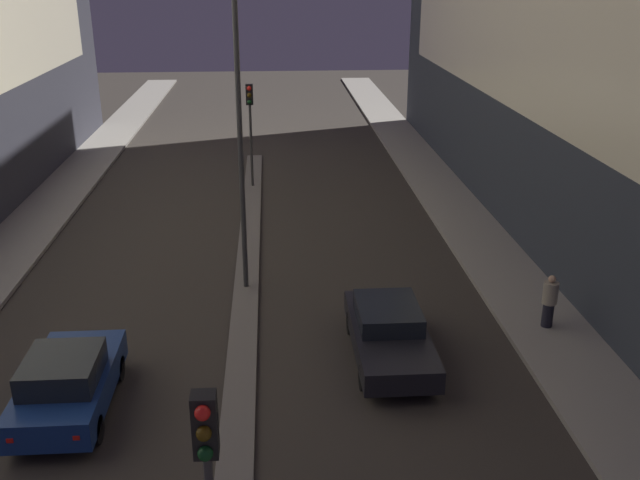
{
  "coord_description": "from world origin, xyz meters",
  "views": [
    {
      "loc": [
        0.92,
        -4.86,
        9.72
      ],
      "look_at": [
        2.32,
        15.23,
        1.91
      ],
      "focal_mm": 40.0,
      "sensor_mm": 36.0,
      "label": 1
    }
  ],
  "objects_px": {
    "street_lamp": "(238,95)",
    "pedestrian_on_right_sidewalk": "(549,300)",
    "traffic_light_mid": "(250,112)",
    "car_right_lane": "(389,332)",
    "traffic_light_near": "(208,478)",
    "car_left_lane": "(68,383)"
  },
  "relations": [
    {
      "from": "street_lamp",
      "to": "pedestrian_on_right_sidewalk",
      "type": "relative_size",
      "value": 6.11
    },
    {
      "from": "traffic_light_mid",
      "to": "street_lamp",
      "type": "xyz_separation_m",
      "value": [
        0.0,
        -11.1,
        2.65
      ]
    },
    {
      "from": "car_right_lane",
      "to": "traffic_light_near",
      "type": "bearing_deg",
      "value": -113.76
    },
    {
      "from": "car_right_lane",
      "to": "pedestrian_on_right_sidewalk",
      "type": "xyz_separation_m",
      "value": [
        4.7,
        1.12,
        0.23
      ]
    },
    {
      "from": "traffic_light_near",
      "to": "car_left_lane",
      "type": "relative_size",
      "value": 1.14
    },
    {
      "from": "traffic_light_mid",
      "to": "car_left_lane",
      "type": "distance_m",
      "value": 18.18
    },
    {
      "from": "traffic_light_near",
      "to": "pedestrian_on_right_sidewalk",
      "type": "xyz_separation_m",
      "value": [
        8.57,
        9.91,
        -2.58
      ]
    },
    {
      "from": "traffic_light_mid",
      "to": "pedestrian_on_right_sidewalk",
      "type": "distance_m",
      "value": 17.01
    },
    {
      "from": "traffic_light_mid",
      "to": "street_lamp",
      "type": "distance_m",
      "value": 11.41
    },
    {
      "from": "pedestrian_on_right_sidewalk",
      "to": "traffic_light_near",
      "type": "bearing_deg",
      "value": -130.86
    },
    {
      "from": "street_lamp",
      "to": "car_right_lane",
      "type": "height_order",
      "value": "street_lamp"
    },
    {
      "from": "traffic_light_near",
      "to": "street_lamp",
      "type": "distance_m",
      "value": 13.53
    },
    {
      "from": "traffic_light_near",
      "to": "traffic_light_mid",
      "type": "relative_size",
      "value": 1.0
    },
    {
      "from": "car_right_lane",
      "to": "street_lamp",
      "type": "bearing_deg",
      "value": 130.83
    },
    {
      "from": "street_lamp",
      "to": "pedestrian_on_right_sidewalk",
      "type": "height_order",
      "value": "street_lamp"
    },
    {
      "from": "traffic_light_mid",
      "to": "car_right_lane",
      "type": "bearing_deg",
      "value": -76.05
    },
    {
      "from": "street_lamp",
      "to": "car_right_lane",
      "type": "relative_size",
      "value": 2.07
    },
    {
      "from": "traffic_light_near",
      "to": "car_right_lane",
      "type": "distance_m",
      "value": 10.01
    },
    {
      "from": "car_left_lane",
      "to": "pedestrian_on_right_sidewalk",
      "type": "xyz_separation_m",
      "value": [
        12.44,
        3.09,
        0.16
      ]
    },
    {
      "from": "traffic_light_near",
      "to": "traffic_light_mid",
      "type": "bearing_deg",
      "value": 90.0
    },
    {
      "from": "traffic_light_near",
      "to": "traffic_light_mid",
      "type": "xyz_separation_m",
      "value": [
        0.0,
        24.37,
        0.0
      ]
    },
    {
      "from": "traffic_light_mid",
      "to": "street_lamp",
      "type": "relative_size",
      "value": 0.49
    }
  ]
}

